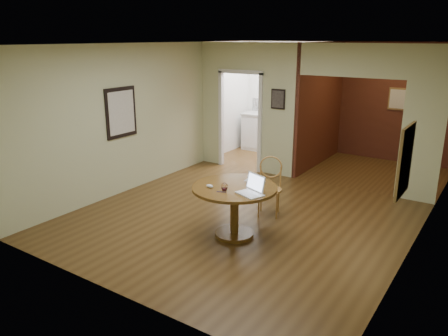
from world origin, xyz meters
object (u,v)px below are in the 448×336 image
Objects in this scene: open_laptop at (253,189)px; closed_laptop at (254,183)px; chair at (270,183)px; dining_table at (234,199)px.

closed_laptop is (-0.19, 0.36, -0.05)m from open_laptop.
chair is 3.14× the size of closed_laptop.
closed_laptop is at bearing 138.64° from open_laptop.
chair is 1.21m from open_laptop.
closed_laptop reaches higher than dining_table.
open_laptop reaches higher than dining_table.
dining_table is 2.92× the size of open_laptop.
dining_table is at bearing -112.66° from chair.
open_laptop is at bearing -15.88° from dining_table.
dining_table is 1.03m from chair.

